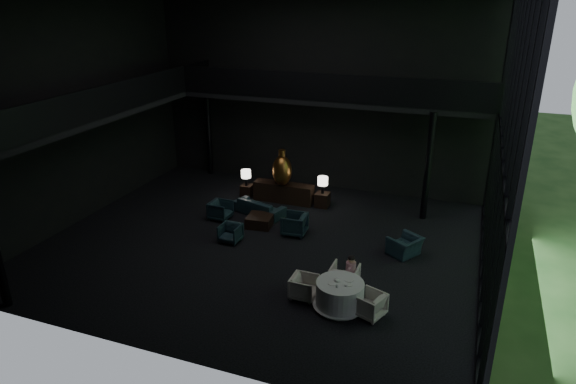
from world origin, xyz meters
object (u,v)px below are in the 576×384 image
(bronze_urn, at_px, (282,170))
(lounge_armchair_east, at_px, (294,223))
(table_lamp_right, at_px, (323,182))
(lounge_armchair_south, at_px, (230,233))
(console, at_px, (284,193))
(side_table_right, at_px, (322,200))
(table_lamp_left, at_px, (246,175))
(dining_table, at_px, (340,296))
(dining_chair_east, at_px, (370,304))
(lounge_armchair_west, at_px, (220,210))
(dining_chair_west, at_px, (304,287))
(coffee_table, at_px, (260,221))
(window_armchair, at_px, (405,244))
(dining_chair_north, at_px, (344,276))
(side_table_left, at_px, (247,191))
(sofa, at_px, (259,205))
(child, at_px, (351,265))

(bronze_urn, height_order, lounge_armchair_east, bronze_urn)
(table_lamp_right, relative_size, lounge_armchair_south, 1.10)
(console, height_order, side_table_right, console)
(table_lamp_left, height_order, dining_table, table_lamp_left)
(table_lamp_left, bearing_deg, table_lamp_right, 1.70)
(lounge_armchair_east, distance_m, dining_table, 4.56)
(bronze_urn, relative_size, lounge_armchair_east, 1.64)
(lounge_armchair_east, bearing_deg, dining_chair_east, 38.35)
(lounge_armchair_west, height_order, dining_chair_west, lounge_armchair_west)
(coffee_table, bearing_deg, dining_chair_east, -39.88)
(lounge_armchair_west, bearing_deg, window_armchair, -91.71)
(dining_chair_east, height_order, dining_chair_west, dining_chair_east)
(dining_table, bearing_deg, dining_chair_north, 97.27)
(side_table_left, distance_m, table_lamp_left, 0.72)
(lounge_armchair_east, bearing_deg, table_lamp_left, -134.04)
(side_table_right, bearing_deg, table_lamp_left, -177.92)
(lounge_armchair_south, xyz_separation_m, dining_table, (4.44, -2.44, 0.02))
(lounge_armchair_south, bearing_deg, dining_table, -26.73)
(console, relative_size, sofa, 1.24)
(lounge_armchair_west, height_order, dining_chair_east, lounge_armchair_west)
(side_table_left, xyz_separation_m, lounge_armchair_south, (1.18, -3.90, 0.05))
(dining_table, bearing_deg, lounge_armchair_east, 125.09)
(table_lamp_right, height_order, window_armchair, table_lamp_right)
(dining_chair_west, bearing_deg, coffee_table, 38.41)
(child, bearing_deg, sofa, -41.09)
(console, distance_m, lounge_armchair_east, 2.97)
(dining_chair_west, relative_size, child, 1.08)
(lounge_armchair_west, relative_size, dining_chair_west, 1.14)
(window_armchair, bearing_deg, dining_chair_north, 4.18)
(lounge_armchair_south, height_order, window_armchair, window_armchair)
(dining_chair_west, bearing_deg, dining_chair_east, -95.98)
(window_armchair, distance_m, child, 2.83)
(table_lamp_right, bearing_deg, lounge_armchair_south, -117.16)
(table_lamp_left, distance_m, dining_chair_west, 7.72)
(side_table_left, height_order, dining_table, dining_table)
(coffee_table, height_order, dining_chair_west, dining_chair_west)
(table_lamp_right, relative_size, child, 1.11)
(lounge_armchair_west, bearing_deg, bronze_urn, -33.77)
(table_lamp_left, xyz_separation_m, dining_table, (5.62, -6.29, -0.64))
(dining_table, xyz_separation_m, dining_chair_west, (-1.04, 0.11, -0.00))
(bronze_urn, height_order, dining_chair_west, bronze_urn)
(table_lamp_right, bearing_deg, dining_chair_east, -63.44)
(sofa, bearing_deg, lounge_armchair_east, 163.08)
(lounge_armchair_west, relative_size, lounge_armchair_east, 0.84)
(dining_chair_east, bearing_deg, child, -123.40)
(side_table_right, height_order, sofa, sofa)
(lounge_armchair_south, bearing_deg, console, 85.96)
(dining_chair_north, bearing_deg, dining_table, 98.25)
(coffee_table, bearing_deg, dining_chair_north, -37.32)
(dining_chair_north, xyz_separation_m, child, (0.17, 0.01, 0.36))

